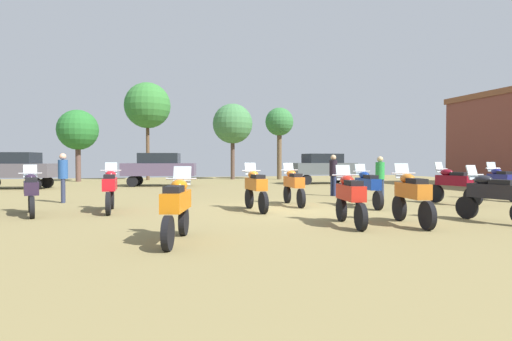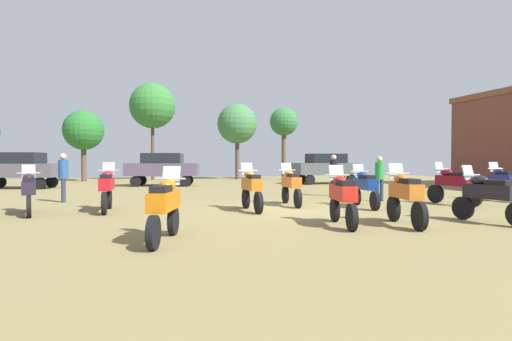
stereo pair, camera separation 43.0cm
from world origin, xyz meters
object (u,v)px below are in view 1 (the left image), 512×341
object	(u,v)px
motorcycle_2	(453,184)
motorcycle_13	(256,187)
motorcycle_11	(500,181)
tree_1	(233,124)
motorcycle_3	(350,196)
car_1	(14,168)
car_3	(322,166)
tree_2	(78,130)
person_2	(380,175)
motorcycle_1	(31,190)
person_1	(63,174)
person_3	(333,172)
motorcycle_7	(412,195)
tree_3	(148,106)
tree_5	(279,123)
motorcycle_9	(367,186)
motorcycle_6	(294,184)
motorcycle_10	(110,188)
motorcycle_5	(493,194)
motorcycle_12	(177,205)
car_2	(159,167)

from	to	relation	value
motorcycle_2	motorcycle_13	distance (m)	7.30
motorcycle_11	tree_1	size ratio (longest dim) A/B	0.34
motorcycle_3	car_1	world-z (taller)	car_1
car_3	tree_2	bearing A→B (deg)	63.57
person_2	motorcycle_1	bearing A→B (deg)	40.41
person_1	person_3	world-z (taller)	person_1
motorcycle_1	motorcycle_7	bearing A→B (deg)	-39.79
tree_3	tree_5	bearing A→B (deg)	-9.06
motorcycle_3	person_3	distance (m)	8.30
car_3	motorcycle_1	bearing A→B (deg)	127.98
person_3	motorcycle_9	bearing A→B (deg)	-26.06
tree_1	car_3	bearing A→B (deg)	-60.27
motorcycle_6	person_3	bearing A→B (deg)	48.95
motorcycle_6	car_1	bearing A→B (deg)	138.71
motorcycle_7	tree_1	bearing A→B (deg)	98.93
person_1	tree_1	size ratio (longest dim) A/B	0.30
motorcycle_10	person_1	world-z (taller)	person_1
motorcycle_10	tree_1	xyz separation A→B (m)	(8.09, 19.89, 3.79)
motorcycle_1	car_1	size ratio (longest dim) A/B	0.46
motorcycle_1	motorcycle_5	distance (m)	12.52
motorcycle_7	motorcycle_12	distance (m)	5.72
motorcycle_9	motorcycle_12	world-z (taller)	motorcycle_12
motorcycle_3	motorcycle_11	bearing A→B (deg)	35.54
motorcycle_5	person_3	bearing A→B (deg)	81.71
motorcycle_6	car_1	distance (m)	16.74
tree_1	motorcycle_10	bearing A→B (deg)	-112.12
motorcycle_13	car_1	world-z (taller)	car_1
car_3	tree_1	world-z (taller)	tree_1
motorcycle_1	car_2	world-z (taller)	car_2
motorcycle_10	person_2	bearing A→B (deg)	4.26
person_1	tree_1	world-z (taller)	tree_1
motorcycle_2	car_1	xyz separation A→B (m)	(-17.49, 12.98, 0.43)
motorcycle_2	motorcycle_5	size ratio (longest dim) A/B	1.04
motorcycle_9	person_3	distance (m)	4.37
motorcycle_12	motorcycle_7	bearing A→B (deg)	22.29
motorcycle_1	motorcycle_6	bearing A→B (deg)	-11.49
car_1	motorcycle_9	bearing A→B (deg)	-120.78
motorcycle_2	person_1	xyz separation A→B (m)	(-13.52, 4.25, 0.34)
tree_1	person_2	bearing A→B (deg)	-84.84
tree_1	motorcycle_1	bearing A→B (deg)	-116.95
motorcycle_6	car_3	bearing A→B (deg)	64.73
motorcycle_12	car_2	distance (m)	17.69
motorcycle_5	car_3	bearing A→B (deg)	68.26
motorcycle_1	motorcycle_13	world-z (taller)	motorcycle_13
tree_5	car_2	bearing A→B (deg)	-146.83
car_2	car_3	world-z (taller)	same
tree_1	person_3	bearing A→B (deg)	-86.68
car_1	tree_1	size ratio (longest dim) A/B	0.74
motorcycle_3	tree_3	bearing A→B (deg)	110.32
tree_3	tree_5	world-z (taller)	tree_3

